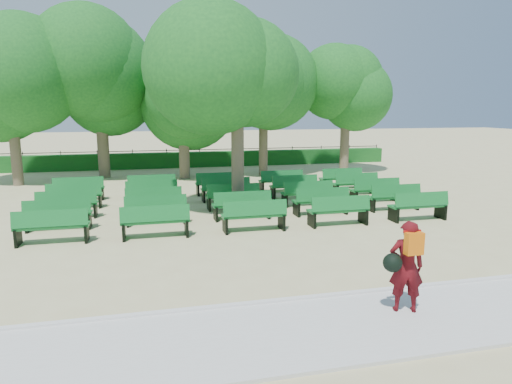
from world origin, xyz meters
The scene contains 9 objects.
ground centered at (0.00, 0.00, 0.00)m, with size 120.00×120.00×0.00m, color #C1B680.
paving centered at (0.00, -7.40, 0.03)m, with size 30.00×2.20×0.06m, color silver.
curb centered at (0.00, -6.25, 0.05)m, with size 30.00×0.12×0.10m, color silver.
hedge centered at (0.00, 14.00, 0.45)m, with size 26.00×0.70×0.90m, color #175A1D.
fence centered at (0.00, 14.40, 0.00)m, with size 26.00×0.10×1.02m, color black, non-canonical shape.
tree_line centered at (0.00, 10.00, 0.00)m, with size 21.80×6.80×7.04m, color #1B661F, non-canonical shape.
bench_array centered at (0.63, 1.76, 0.10)m, with size 1.88×0.70×1.17m.
tree_among centered at (0.65, 0.90, 4.11)m, with size 4.42×4.42×6.12m.
person centered at (1.91, -7.14, 0.88)m, with size 0.79×0.54×1.59m.
Camera 1 is at (-2.31, -13.68, 3.49)m, focal length 32.00 mm.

